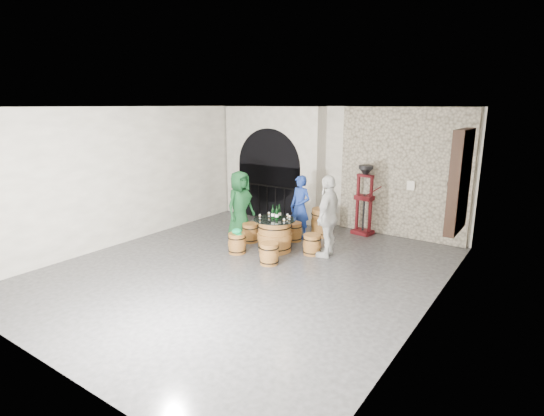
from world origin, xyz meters
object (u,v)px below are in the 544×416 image
Objects in this scene: corking_press at (364,195)px; person_blue at (300,207)px; barrel_stool_near_left at (237,243)px; barrel_stool_far at (294,232)px; person_green at (240,205)px; barrel_stool_near_right at (269,254)px; barrel_stool_right at (312,245)px; barrel_table at (275,235)px; person_white at (328,216)px; wine_bottle_center at (277,214)px; barrel_stool_left at (250,233)px; wine_bottle_left at (273,213)px; wine_bottle_right at (279,213)px; side_barrel at (321,223)px.

person_blue is at bearing -127.24° from corking_press.
barrel_stool_near_left is 3.53m from corking_press.
person_green is at bearing -153.16° from barrel_stool_far.
person_blue is (-0.42, 1.94, 0.56)m from barrel_stool_near_right.
barrel_stool_right is at bearing 67.00° from barrel_stool_near_right.
corking_press is at bearing 81.30° from barrel_stool_right.
person_white is at bearing 17.59° from barrel_table.
barrel_stool_near_left is (-0.60, -0.62, -0.14)m from barrel_table.
person_green reaches higher than barrel_stool_near_right.
barrel_stool_near_left is 0.25× the size of person_white.
person_blue is (0.57, 1.79, 0.56)m from barrel_stool_near_left.
person_white is at bearing 17.59° from barrel_stool_right.
barrel_stool_far is 0.29× the size of person_blue.
person_white is at bearing -26.29° from person_blue.
barrel_stool_near_left is 0.27× the size of person_green.
corking_press reaches higher than wine_bottle_center.
wine_bottle_center is 2.62m from corking_press.
barrel_stool_left is 1.00× the size of barrel_stool_near_right.
corking_press is at bearing 51.93° from barrel_stool_far.
barrel_stool_left is at bearing 165.63° from wine_bottle_left.
wine_bottle_right is (-0.34, 0.89, 0.65)m from barrel_stool_near_right.
person_green is at bearing -140.15° from side_barrel.
person_white is at bearing -82.19° from corking_press.
wine_bottle_right is at bearing 70.15° from barrel_table.
wine_bottle_left is (0.56, 0.59, 0.65)m from barrel_stool_near_left.
person_green is at bearing -134.24° from person_blue.
person_white reaches higher than barrel_stool_near_right.
corking_press reaches higher than wine_bottle_right.
side_barrel is at bearing -127.48° from corking_press.
barrel_stool_near_right is 1.00m from barrel_stool_near_left.
barrel_stool_left is 3.05m from corking_press.
barrel_stool_left and barrel_stool_right have the same top height.
barrel_stool_near_left is 1.40× the size of wine_bottle_center.
wine_bottle_center is at bearing -76.82° from person_blue.
person_green is 0.96× the size of corking_press.
barrel_stool_far and barrel_stool_right have the same top height.
barrel_table is 2.11× the size of barrel_stool_left.
side_barrel reaches higher than barrel_stool_far.
barrel_stool_left is 1.10m from wine_bottle_right.
person_green is (-1.59, 1.04, 0.62)m from barrel_stool_near_right.
corking_press is at bearing 63.56° from wine_bottle_left.
barrel_table is 0.61× the size of person_blue.
person_green is 0.94× the size of person_white.
barrel_stool_near_right is 1.40× the size of wine_bottle_center.
barrel_stool_right is 2.12m from person_green.
person_blue reaches higher than barrel_stool_far.
wine_bottle_left is (-0.42, 0.75, 0.65)m from barrel_stool_near_right.
barrel_stool_left is at bearing -124.84° from corking_press.
barrel_table is at bearing -78.45° from person_white.
barrel_stool_far is at bearing 91.62° from barrel_table.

